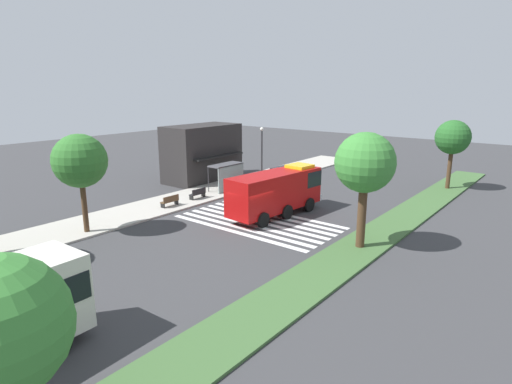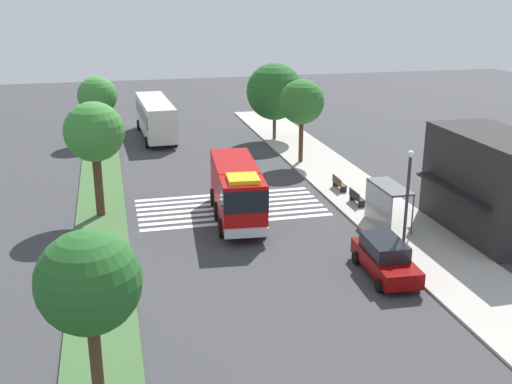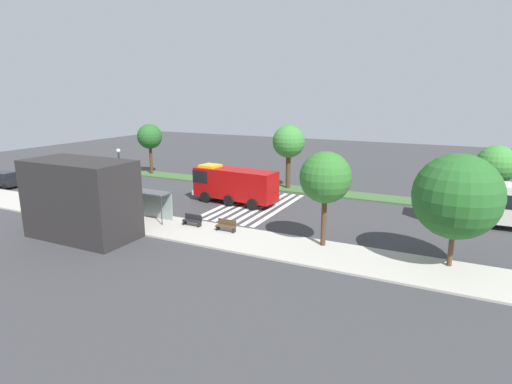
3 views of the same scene
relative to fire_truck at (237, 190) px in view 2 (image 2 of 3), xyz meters
The scene contains 17 objects.
ground_plane 3.88m from the fire_truck, behind, with size 120.00×120.00×0.00m, color #38383A.
sidewalk 9.83m from the fire_truck, 110.23° to the left, with size 60.00×4.79×0.14m, color #ADA89E.
median_strip 8.92m from the fire_truck, 112.50° to the right, with size 60.00×3.00×0.14m, color #3D6033.
crosswalk 3.11m from the fire_truck, behind, with size 5.85×11.89×0.01m.
fire_truck is the anchor object (origin of this frame).
parked_car_west 10.55m from the fire_truck, 31.33° to the left, with size 4.88×2.25×1.80m.
transit_bus 23.58m from the fire_truck, behind, with size 10.96×3.18×3.55m.
bus_stop_shelter 8.62m from the fire_truck, 68.28° to the left, with size 3.50×1.40×2.46m.
bench_near_shelter 8.18m from the fire_truck, 95.78° to the left, with size 1.60×0.50×0.90m.
bench_west_of_shelter 9.05m from the fire_truck, 116.24° to the left, with size 1.60×0.50×0.90m.
street_lamp 10.43m from the fire_truck, 44.68° to the left, with size 0.36×0.36×5.65m.
storefront_building 14.47m from the fire_truck, 68.92° to the left, with size 8.13×4.87×5.81m.
sidewalk_tree_far_west 21.22m from the fire_truck, 158.70° to the left, with size 5.15×5.15×6.99m.
sidewalk_tree_west 14.18m from the fire_truck, 146.49° to the left, with size 3.52×3.52×6.61m.
median_tree_far_west 24.13m from the fire_truck, 160.41° to the right, with size 3.51×3.51×5.90m.
median_tree_west 9.10m from the fire_truck, 108.07° to the right, with size 3.57×3.57×7.01m.
median_tree_center 18.92m from the fire_truck, 25.55° to the right, with size 3.21×3.21×6.52m.
Camera 2 is at (37.30, -7.12, 13.30)m, focal length 42.90 mm.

